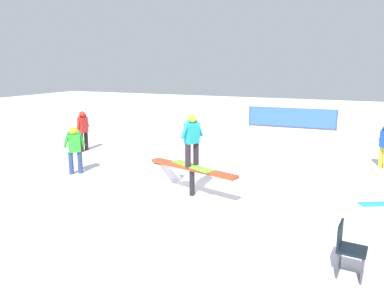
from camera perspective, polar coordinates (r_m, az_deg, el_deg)
The scene contains 10 objects.
ground_plane at distance 9.95m, azimuth -0.00°, elevation -7.80°, with size 60.00×60.00×0.00m, color white.
rail_feature at distance 9.74m, azimuth -0.00°, elevation -4.10°, with size 2.69×1.05×0.78m.
snow_kicker_ramp at distance 11.18m, azimuth -7.86°, elevation -3.90°, with size 1.80×1.50×0.66m, color white.
main_rider_on_rail at distance 9.55m, azimuth -0.00°, elevation 0.47°, with size 1.38×0.89×1.37m.
bystander_green at distance 12.20m, azimuth -17.46°, elevation -0.54°, with size 0.53×0.55×1.49m.
bystander_red at distance 15.34m, azimuth -16.27°, elevation 2.23°, with size 0.24×0.71×1.59m.
loose_snowboard_white at distance 12.77m, azimuth 15.47°, elevation -3.67°, with size 1.34×0.28×0.02m, color white.
loose_snowboard_cyan at distance 10.46m, azimuth 27.23°, elevation -8.10°, with size 1.25×0.28×0.02m, color #2BB0C1.
folding_chair at distance 6.77m, azimuth 22.73°, elevation -14.88°, with size 0.48×0.48×0.88m.
safety_fence at distance 20.83m, azimuth 14.91°, elevation 3.97°, with size 4.64×0.20×1.10m.
Camera 1 is at (3.75, -8.57, 3.37)m, focal length 35.00 mm.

